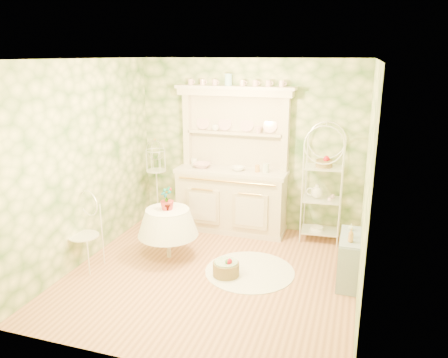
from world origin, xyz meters
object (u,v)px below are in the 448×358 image
(floor_basket, at_px, (226,268))
(birdcage_stand, at_px, (157,180))
(kitchen_dresser, at_px, (232,161))
(round_table, at_px, (168,234))
(side_shelf, at_px, (349,258))
(cafe_chair, at_px, (83,233))
(bakers_rack, at_px, (323,179))

(floor_basket, bearing_deg, birdcage_stand, 139.12)
(kitchen_dresser, xyz_separation_m, floor_basket, (0.38, -1.51, -1.04))
(round_table, xyz_separation_m, floor_basket, (0.93, -0.27, -0.25))
(round_table, bearing_deg, floor_basket, -16.29)
(side_shelf, distance_m, cafe_chair, 3.43)
(round_table, height_order, cafe_chair, cafe_chair)
(side_shelf, distance_m, birdcage_stand, 3.36)
(kitchen_dresser, bearing_deg, birdcage_stand, -176.56)
(round_table, bearing_deg, bakers_rack, 32.71)
(round_table, bearing_deg, side_shelf, 1.39)
(bakers_rack, height_order, birdcage_stand, bakers_rack)
(kitchen_dresser, relative_size, side_shelf, 3.09)
(bakers_rack, height_order, round_table, bakers_rack)
(floor_basket, bearing_deg, bakers_rack, 56.01)
(round_table, height_order, birdcage_stand, birdcage_stand)
(round_table, relative_size, birdcage_stand, 0.48)
(birdcage_stand, distance_m, floor_basket, 2.28)
(round_table, bearing_deg, cafe_chair, -146.94)
(side_shelf, relative_size, birdcage_stand, 0.50)
(floor_basket, bearing_deg, round_table, 163.71)
(birdcage_stand, relative_size, floor_basket, 4.57)
(side_shelf, distance_m, floor_basket, 1.55)
(kitchen_dresser, distance_m, round_table, 1.56)
(side_shelf, bearing_deg, floor_basket, -161.32)
(bakers_rack, relative_size, round_table, 2.72)
(kitchen_dresser, xyz_separation_m, side_shelf, (1.88, -1.18, -0.83))
(bakers_rack, xyz_separation_m, floor_basket, (-1.03, -1.53, -0.86))
(cafe_chair, bearing_deg, round_table, 50.96)
(bakers_rack, relative_size, floor_basket, 5.95)
(bakers_rack, distance_m, cafe_chair, 3.47)
(side_shelf, bearing_deg, birdcage_stand, 167.01)
(bakers_rack, bearing_deg, round_table, -151.35)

